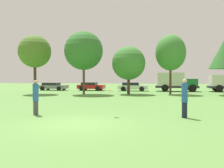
% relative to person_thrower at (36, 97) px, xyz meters
% --- Properties ---
extents(ground_plane, '(120.00, 120.00, 0.00)m').
position_rel_person_thrower_xyz_m(ground_plane, '(2.85, -2.12, -0.94)').
color(ground_plane, '#5B8E42').
extents(person_thrower, '(0.30, 0.30, 1.84)m').
position_rel_person_thrower_xyz_m(person_thrower, '(0.00, 0.00, 0.00)').
color(person_thrower, '#3F3F47').
rests_on(person_thrower, ground).
extents(person_catcher, '(0.30, 0.30, 1.91)m').
position_rel_person_thrower_xyz_m(person_catcher, '(7.62, 0.14, 0.04)').
color(person_catcher, '#191E33').
rests_on(person_catcher, ground).
extents(frisbee, '(0.29, 0.28, 0.16)m').
position_rel_person_thrower_xyz_m(frisbee, '(3.94, 0.13, 0.37)').
color(frisbee, orange).
extents(tree_0, '(3.77, 3.77, 6.83)m').
position_rel_person_thrower_xyz_m(tree_0, '(-7.05, 14.60, 3.98)').
color(tree_0, '#473323').
rests_on(tree_0, ground).
extents(tree_1, '(4.41, 4.41, 7.18)m').
position_rel_person_thrower_xyz_m(tree_1, '(-1.27, 14.82, 4.02)').
color(tree_1, brown).
rests_on(tree_1, ground).
extents(tree_2, '(3.85, 3.85, 5.50)m').
position_rel_person_thrower_xyz_m(tree_2, '(3.79, 15.70, 2.62)').
color(tree_2, '#473323').
rests_on(tree_2, ground).
extents(tree_3, '(3.45, 3.45, 6.83)m').
position_rel_person_thrower_xyz_m(tree_3, '(8.56, 16.37, 3.82)').
color(tree_3, '#473323').
rests_on(tree_3, ground).
extents(parked_car_grey, '(4.23, 2.22, 1.12)m').
position_rel_person_thrower_xyz_m(parked_car_grey, '(-7.90, 22.12, -0.33)').
color(parked_car_grey, slate).
rests_on(parked_car_grey, ground).
extents(parked_car_red, '(3.90, 2.23, 1.18)m').
position_rel_person_thrower_xyz_m(parked_car_red, '(-2.15, 22.23, -0.30)').
color(parked_car_red, red).
rests_on(parked_car_red, ground).
extents(parked_car_white, '(4.22, 2.03, 1.19)m').
position_rel_person_thrower_xyz_m(parked_car_white, '(3.91, 22.05, -0.30)').
color(parked_car_white, silver).
rests_on(parked_car_white, ground).
extents(delivery_truck_green, '(5.82, 2.54, 2.57)m').
position_rel_person_thrower_xyz_m(delivery_truck_green, '(9.76, 22.02, 0.43)').
color(delivery_truck_green, '#2D2D33').
rests_on(delivery_truck_green, ground).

